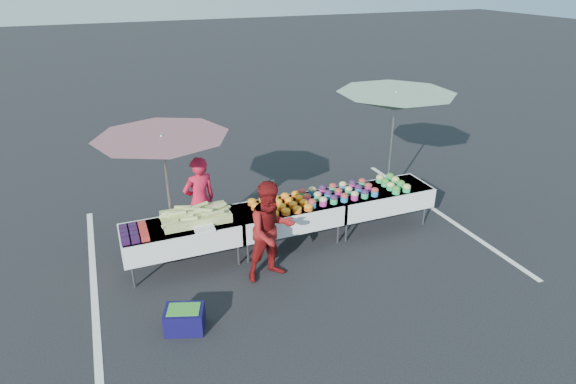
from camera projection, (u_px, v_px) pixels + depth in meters
name	position (u px, v px, depth m)	size (l,w,h in m)	color
ground	(288.00, 244.00, 8.42)	(80.00, 80.00, 0.00)	black
stripe_left	(94.00, 284.00, 7.33)	(0.10, 5.00, 0.00)	silver
stripe_right	(438.00, 212.00, 9.50)	(0.10, 5.00, 0.00)	silver
table_left	(182.00, 234.00, 7.56)	(1.86, 0.81, 0.75)	white
table_center	(288.00, 214.00, 8.17)	(1.86, 0.81, 0.75)	white
table_right	(379.00, 197.00, 8.78)	(1.86, 0.81, 0.75)	white
berry_punnets	(134.00, 233.00, 7.18)	(0.40, 0.54, 0.08)	black
corn_pile	(196.00, 216.00, 7.58)	(1.16, 0.57, 0.26)	#ADBC60
plastic_bags	(204.00, 229.00, 7.33)	(0.30, 0.25, 0.05)	white
carrot_bowls	(280.00, 205.00, 8.02)	(0.95, 0.69, 0.11)	#C85B16
potato_cups	(338.00, 192.00, 8.38)	(1.34, 0.58, 0.16)	#256EB0
bean_baskets	(393.00, 183.00, 8.75)	(0.36, 0.68, 0.15)	#2AAB64
vendor	(200.00, 201.00, 8.16)	(0.58, 0.38, 1.59)	red
customer	(271.00, 231.00, 7.21)	(0.78, 0.61, 1.60)	maroon
umbrella_left	(163.00, 147.00, 7.30)	(2.15, 2.15, 2.11)	black
umbrella_right	(395.00, 102.00, 9.05)	(2.86, 2.86, 2.30)	black
storage_bin	(185.00, 319.00, 6.36)	(0.60, 0.51, 0.33)	#100C3F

